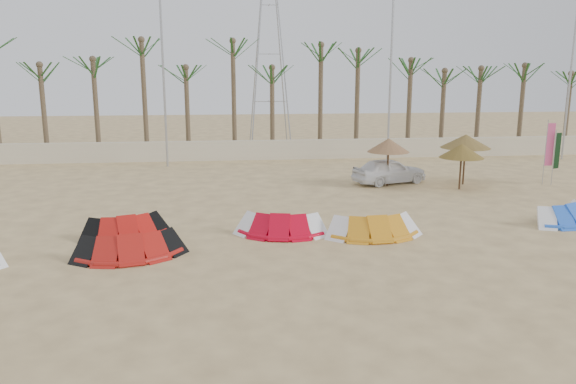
{
  "coord_description": "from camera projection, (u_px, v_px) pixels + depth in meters",
  "views": [
    {
      "loc": [
        -2.29,
        -14.98,
        5.96
      ],
      "look_at": [
        0.0,
        6.0,
        1.3
      ],
      "focal_mm": 35.0,
      "sensor_mm": 36.0,
      "label": 1
    }
  ],
  "objects": [
    {
      "name": "lamp_b",
      "position": [
        164.0,
        72.0,
        33.61
      ],
      "size": [
        1.25,
        0.14,
        11.0
      ],
      "color": "#A5A8AD",
      "rests_on": "ground"
    },
    {
      "name": "ground",
      "position": [
        311.0,
        281.0,
        16.07
      ],
      "size": [
        120.0,
        120.0,
        0.0
      ],
      "primitive_type": "plane",
      "color": "#D8BA7A",
      "rests_on": "ground"
    },
    {
      "name": "kite_red_mid",
      "position": [
        131.0,
        242.0,
        18.25
      ],
      "size": [
        3.7,
        2.17,
        0.9
      ],
      "color": "#A81711",
      "rests_on": "ground"
    },
    {
      "name": "kite_red_right",
      "position": [
        280.0,
        222.0,
        20.7
      ],
      "size": [
        3.5,
        2.09,
        0.9
      ],
      "color": "red",
      "rests_on": "ground"
    },
    {
      "name": "palm_line",
      "position": [
        270.0,
        61.0,
        37.56
      ],
      "size": [
        52.0,
        4.0,
        7.7
      ],
      "color": "brown",
      "rests_on": "ground"
    },
    {
      "name": "car",
      "position": [
        389.0,
        171.0,
        29.6
      ],
      "size": [
        4.26,
        2.72,
        1.35
      ],
      "primitive_type": "imported",
      "rotation": [
        0.0,
        0.0,
        1.88
      ],
      "color": "white",
      "rests_on": "ground"
    },
    {
      "name": "boundary_wall",
      "position": [
        262.0,
        150.0,
        37.28
      ],
      "size": [
        60.0,
        0.3,
        1.3
      ],
      "primitive_type": "cube",
      "color": "beige",
      "rests_on": "ground"
    },
    {
      "name": "lamp_c",
      "position": [
        391.0,
        71.0,
        35.09
      ],
      "size": [
        1.25,
        0.14,
        11.0
      ],
      "color": "#A5A8AD",
      "rests_on": "ground"
    },
    {
      "name": "kite_red_left",
      "position": [
        128.0,
        224.0,
        20.39
      ],
      "size": [
        3.39,
        2.29,
        0.9
      ],
      "color": "#B81510",
      "rests_on": "ground"
    },
    {
      "name": "flag_green",
      "position": [
        557.0,
        152.0,
        29.01
      ],
      "size": [
        0.44,
        0.16,
        2.87
      ],
      "color": "#A5A8AD",
      "rests_on": "ground"
    },
    {
      "name": "lamp_d",
      "position": [
        571.0,
        71.0,
        36.36
      ],
      "size": [
        1.25,
        0.14,
        11.0
      ],
      "color": "#A5A8AD",
      "rests_on": "ground"
    },
    {
      "name": "flag_pink",
      "position": [
        549.0,
        146.0,
        28.99
      ],
      "size": [
        0.45,
        0.04,
        3.4
      ],
      "color": "#A5A8AD",
      "rests_on": "ground"
    },
    {
      "name": "parasol_mid",
      "position": [
        462.0,
        151.0,
        27.86
      ],
      "size": [
        2.21,
        2.21,
        2.31
      ],
      "color": "#4C331E",
      "rests_on": "ground"
    },
    {
      "name": "kite_orange",
      "position": [
        372.0,
        224.0,
        20.47
      ],
      "size": [
        3.47,
        1.72,
        0.9
      ],
      "color": "orange",
      "rests_on": "ground"
    },
    {
      "name": "pylon",
      "position": [
        270.0,
        147.0,
        43.35
      ],
      "size": [
        3.0,
        3.0,
        14.0
      ],
      "primitive_type": null,
      "color": "#A5A8AD",
      "rests_on": "ground"
    },
    {
      "name": "parasol_right",
      "position": [
        466.0,
        141.0,
        29.0
      ],
      "size": [
        2.59,
        2.59,
        2.63
      ],
      "color": "#4C331E",
      "rests_on": "ground"
    },
    {
      "name": "kite_blue",
      "position": [
        563.0,
        212.0,
        22.14
      ],
      "size": [
        3.42,
        2.47,
        0.9
      ],
      "color": "blue",
      "rests_on": "ground"
    },
    {
      "name": "parasol_left",
      "position": [
        389.0,
        145.0,
        28.66
      ],
      "size": [
        2.17,
        2.17,
        2.47
      ],
      "color": "#4C331E",
      "rests_on": "ground"
    }
  ]
}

